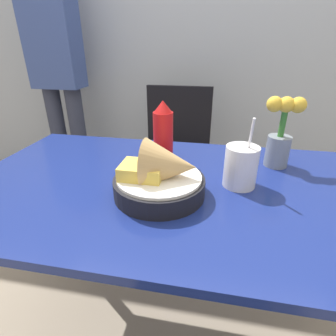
{
  "coord_description": "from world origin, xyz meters",
  "views": [
    {
      "loc": [
        0.11,
        -0.69,
        1.12
      ],
      "look_at": [
        -0.01,
        -0.02,
        0.79
      ],
      "focal_mm": 28.0,
      "sensor_mm": 36.0,
      "label": 1
    }
  ],
  "objects_px": {
    "chair_far_window": "(176,149)",
    "ketchup_bottle": "(163,132)",
    "person_standing": "(56,61)",
    "food_basket": "(162,177)",
    "drink_cup": "(241,168)",
    "flower_vase": "(281,134)"
  },
  "relations": [
    {
      "from": "chair_far_window",
      "to": "ketchup_bottle",
      "type": "xyz_separation_m",
      "value": [
        0.05,
        -0.65,
        0.32
      ]
    },
    {
      "from": "chair_far_window",
      "to": "person_standing",
      "type": "distance_m",
      "value": 0.97
    },
    {
      "from": "food_basket",
      "to": "drink_cup",
      "type": "relative_size",
      "value": 1.18
    },
    {
      "from": "drink_cup",
      "to": "person_standing",
      "type": "relative_size",
      "value": 0.12
    },
    {
      "from": "food_basket",
      "to": "flower_vase",
      "type": "xyz_separation_m",
      "value": [
        0.34,
        0.27,
        0.06
      ]
    },
    {
      "from": "chair_far_window",
      "to": "flower_vase",
      "type": "distance_m",
      "value": 0.84
    },
    {
      "from": "flower_vase",
      "to": "drink_cup",
      "type": "bearing_deg",
      "value": -127.99
    },
    {
      "from": "chair_far_window",
      "to": "drink_cup",
      "type": "height_order",
      "value": "drink_cup"
    },
    {
      "from": "flower_vase",
      "to": "ketchup_bottle",
      "type": "bearing_deg",
      "value": -176.4
    },
    {
      "from": "flower_vase",
      "to": "person_standing",
      "type": "height_order",
      "value": "person_standing"
    },
    {
      "from": "flower_vase",
      "to": "person_standing",
      "type": "distance_m",
      "value": 1.5
    },
    {
      "from": "ketchup_bottle",
      "to": "chair_far_window",
      "type": "bearing_deg",
      "value": 94.7
    },
    {
      "from": "drink_cup",
      "to": "person_standing",
      "type": "distance_m",
      "value": 1.5
    },
    {
      "from": "chair_far_window",
      "to": "food_basket",
      "type": "height_order",
      "value": "food_basket"
    },
    {
      "from": "food_basket",
      "to": "ketchup_bottle",
      "type": "relative_size",
      "value": 1.18
    },
    {
      "from": "chair_far_window",
      "to": "ketchup_bottle",
      "type": "bearing_deg",
      "value": -85.3
    },
    {
      "from": "food_basket",
      "to": "person_standing",
      "type": "bearing_deg",
      "value": 131.44
    },
    {
      "from": "chair_far_window",
      "to": "food_basket",
      "type": "bearing_deg",
      "value": -83.51
    },
    {
      "from": "person_standing",
      "to": "drink_cup",
      "type": "bearing_deg",
      "value": -39.91
    },
    {
      "from": "ketchup_bottle",
      "to": "drink_cup",
      "type": "bearing_deg",
      "value": -29.05
    },
    {
      "from": "ketchup_bottle",
      "to": "flower_vase",
      "type": "xyz_separation_m",
      "value": [
        0.39,
        0.02,
        0.01
      ]
    },
    {
      "from": "chair_far_window",
      "to": "food_basket",
      "type": "xyz_separation_m",
      "value": [
        0.1,
        -0.9,
        0.27
      ]
    }
  ]
}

